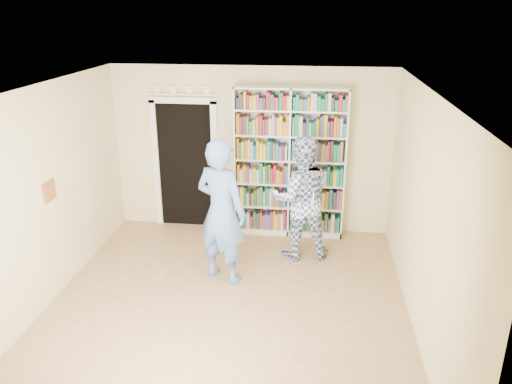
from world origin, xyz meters
TOP-DOWN VIEW (x-y plane):
  - floor at (0.00, 0.00)m, footprint 5.00×5.00m
  - ceiling at (0.00, 0.00)m, footprint 5.00×5.00m
  - wall_back at (0.00, 2.50)m, footprint 4.50×0.00m
  - wall_left at (-2.25, 0.00)m, footprint 0.00×5.00m
  - wall_right at (2.25, 0.00)m, footprint 0.00×5.00m
  - bookshelf at (0.64, 2.34)m, footprint 1.75×0.33m
  - doorway at (-1.10, 2.48)m, footprint 1.10×0.08m
  - wall_art at (-2.23, 0.20)m, footprint 0.03×0.25m
  - man_blue at (-0.18, 0.74)m, footprint 0.86×0.73m
  - man_plaid at (0.84, 1.55)m, footprint 1.02×0.87m
  - paper_sheet at (0.93, 1.35)m, footprint 0.22×0.01m

SIDE VIEW (x-z plane):
  - floor at x=0.00m, z-range 0.00..0.00m
  - man_plaid at x=0.84m, z-range 0.00..1.85m
  - man_blue at x=-0.18m, z-range 0.00..2.00m
  - paper_sheet at x=0.93m, z-range 0.89..1.20m
  - doorway at x=-1.10m, z-range -0.04..2.39m
  - bookshelf at x=0.64m, z-range 0.01..2.42m
  - wall_back at x=0.00m, z-range -0.90..3.60m
  - wall_left at x=-2.25m, z-range -1.15..3.85m
  - wall_right at x=2.25m, z-range -1.15..3.85m
  - wall_art at x=-2.23m, z-range 1.27..1.52m
  - ceiling at x=0.00m, z-range 2.70..2.70m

